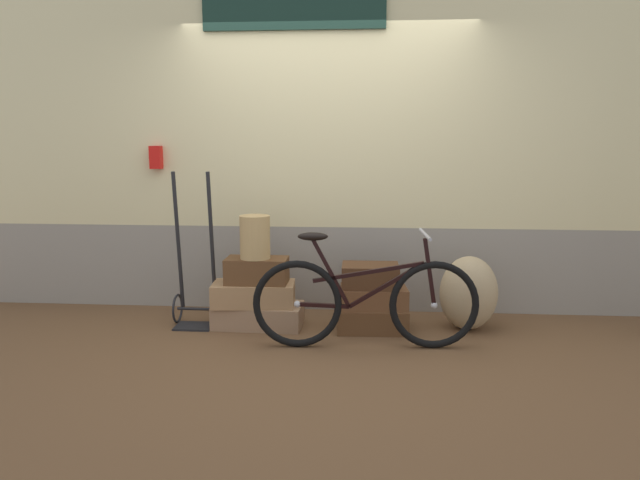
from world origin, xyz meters
name	(u,v)px	position (x,y,z in m)	size (l,w,h in m)	color
ground	(321,341)	(0.00, 0.00, -0.03)	(8.80, 5.20, 0.06)	brown
station_building	(329,147)	(0.01, 0.85, 1.46)	(6.80, 0.74, 2.90)	gray
suitcase_0	(258,315)	(-0.54, 0.23, 0.09)	(0.72, 0.36, 0.19)	#937051
suitcase_1	(254,294)	(-0.57, 0.22, 0.28)	(0.66, 0.33, 0.18)	#9E754C
suitcase_2	(257,270)	(-0.54, 0.22, 0.47)	(0.50, 0.26, 0.21)	brown
suitcase_3	(372,318)	(0.40, 0.23, 0.10)	(0.56, 0.39, 0.19)	brown
suitcase_4	(374,297)	(0.41, 0.22, 0.27)	(0.52, 0.32, 0.16)	brown
suitcase_5	(370,276)	(0.38, 0.23, 0.45)	(0.45, 0.31, 0.18)	#4C2D19
wicker_basket	(255,237)	(-0.55, 0.20, 0.75)	(0.24, 0.24, 0.35)	tan
luggage_trolley	(196,286)	(-1.06, 0.25, 0.33)	(0.36, 0.34, 1.27)	black
burlap_sack	(469,293)	(1.17, 0.29, 0.30)	(0.46, 0.39, 0.60)	tan
bicycle	(365,301)	(0.34, -0.20, 0.35)	(1.66, 0.46, 0.87)	black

